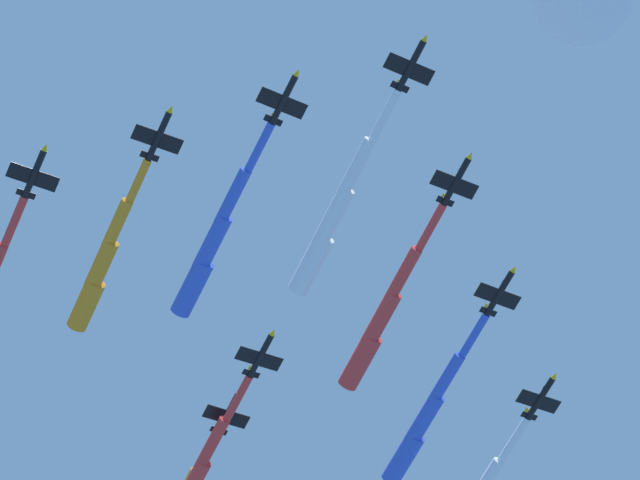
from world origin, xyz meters
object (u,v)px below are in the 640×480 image
(jet_lead, at_px, (335,215))
(jet_port_inner, at_px, (383,316))
(jet_port_mid, at_px, (426,417))
(jet_starboard_inner, at_px, (214,241))
(jet_starboard_mid, at_px, (103,262))

(jet_lead, distance_m, jet_port_inner, 20.52)
(jet_port_mid, bearing_deg, jet_starboard_inner, -31.73)
(jet_lead, distance_m, jet_starboard_mid, 39.91)
(jet_starboard_inner, bearing_deg, jet_port_inner, 132.14)
(jet_lead, height_order, jet_starboard_mid, jet_starboard_mid)
(jet_port_inner, xyz_separation_m, jet_starboard_inner, (21.32, -23.56, 0.60))
(jet_starboard_inner, relative_size, jet_port_mid, 1.02)
(jet_lead, height_order, jet_port_inner, jet_port_inner)
(jet_lead, relative_size, jet_starboard_mid, 1.11)
(jet_starboard_inner, height_order, jet_starboard_mid, jet_starboard_inner)
(jet_lead, xyz_separation_m, jet_starboard_inner, (0.98, -20.86, 1.01))
(jet_lead, bearing_deg, jet_port_mid, 173.11)
(jet_port_inner, bearing_deg, jet_port_mid, 173.78)
(jet_starboard_mid, bearing_deg, jet_starboard_inner, 95.67)
(jet_lead, xyz_separation_m, jet_port_mid, (-40.71, 4.92, -0.78))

